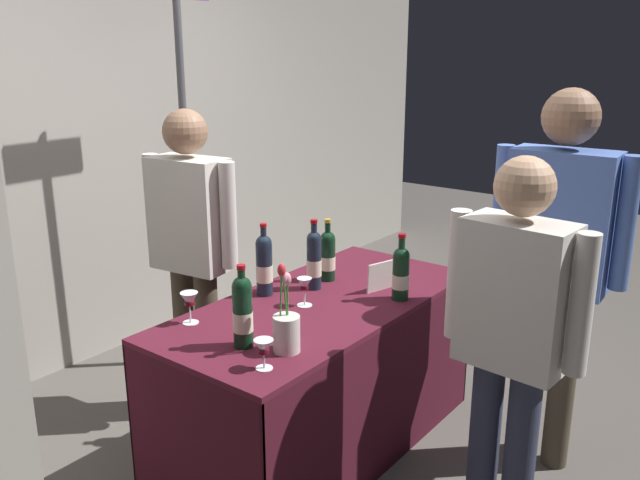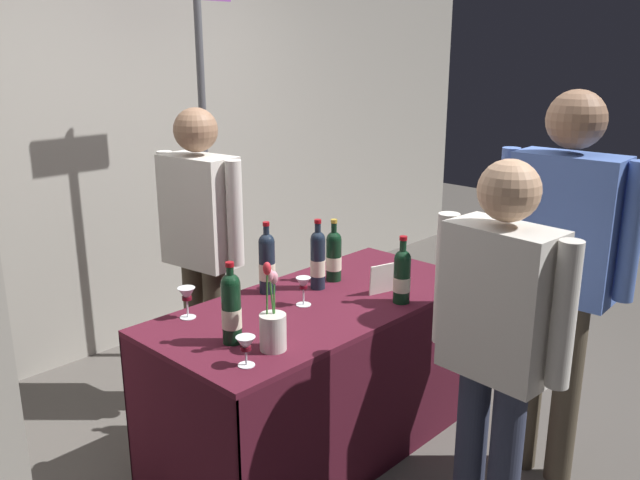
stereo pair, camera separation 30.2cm
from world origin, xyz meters
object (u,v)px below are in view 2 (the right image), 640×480
Objects in this scene: flower_vase at (273,327)px; featured_wine_bottle at (267,263)px; display_bottle_0 at (334,255)px; booth_signpost at (203,131)px; taster_foreground_right at (497,336)px; wine_glass_near_vendor at (187,296)px; wine_glass_near_taster at (303,285)px; vendor_presenter at (201,235)px; tasting_table at (320,346)px; wine_glass_mid at (246,345)px.

featured_wine_bottle is at bearing 49.89° from flower_vase.
display_bottle_0 is 1.15m from booth_signpost.
wine_glass_near_vendor is at bearing 23.55° from taster_foreground_right.
featured_wine_bottle is at bearing 3.66° from taster_foreground_right.
display_bottle_0 is at bearing 20.34° from wine_glass_near_taster.
vendor_presenter is at bearing 93.46° from wine_glass_near_taster.
taster_foreground_right reaches higher than flower_vase.
display_bottle_0 is at bearing 26.23° from vendor_presenter.
flower_vase reaches higher than tasting_table.
display_bottle_0 is at bearing -88.94° from booth_signpost.
wine_glass_mid is (-0.12, -0.54, -0.02)m from wine_glass_near_vendor.
tasting_table is at bearing -149.69° from display_bottle_0.
taster_foreground_right reaches higher than wine_glass_near_taster.
tasting_table is at bearing -28.13° from wine_glass_near_vendor.
vendor_presenter is (0.53, 0.98, 0.12)m from wine_glass_mid.
wine_glass_near_taster is (-0.35, -0.13, -0.04)m from display_bottle_0.
display_bottle_0 is 0.87× the size of flower_vase.
tasting_table is 4.68× the size of featured_wine_bottle.
wine_glass_mid is 0.91m from taster_foreground_right.
display_bottle_0 is 0.70m from vendor_presenter.
flower_vase is 0.16× the size of booth_signpost.
wine_glass_near_taster reaches higher than wine_glass_mid.
tasting_table is 4.49× the size of flower_vase.
vendor_presenter is at bearing -130.27° from booth_signpost.
featured_wine_bottle is 1.23m from taster_foreground_right.
booth_signpost is at bearing 61.91° from flower_vase.
wine_glass_near_vendor is at bearing 94.92° from flower_vase.
featured_wine_bottle is 0.46m from wine_glass_near_vendor.
taster_foreground_right is at bearing -6.62° from vendor_presenter.
wine_glass_near_taster is 0.06× the size of booth_signpost.
display_bottle_0 is 0.82m from wine_glass_near_vendor.
wine_glass_near_vendor is (-0.80, 0.14, -0.03)m from display_bottle_0.
flower_vase is 0.23× the size of vendor_presenter.
wine_glass_near_vendor is 0.62m from vendor_presenter.
tasting_table is at bearing -101.75° from booth_signpost.
wine_glass_mid reaches higher than tasting_table.
flower_vase is (-0.50, -0.22, 0.33)m from tasting_table.
taster_foreground_right is at bearing -107.80° from display_bottle_0.
wine_glass_near_vendor is (-0.45, 0.02, -0.05)m from featured_wine_bottle.
vendor_presenter is (-0.04, 0.71, 0.11)m from wine_glass_near_taster.
vendor_presenter reaches higher than flower_vase.
tasting_table is 0.70m from wine_glass_near_vendor.
featured_wine_bottle is 3.04× the size of wine_glass_mid.
vendor_presenter is at bearing 123.90° from display_bottle_0.
wine_glass_mid is 1.78m from booth_signpost.
flower_vase is (-0.41, -0.48, -0.06)m from featured_wine_bottle.
wine_glass_mid is (-0.66, -0.25, 0.31)m from tasting_table.
flower_vase reaches higher than wine_glass_near_vendor.
taster_foreground_right is (-0.10, -0.96, 0.39)m from tasting_table.
tasting_table is at bearing 2.17° from vendor_presenter.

